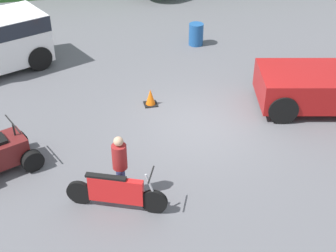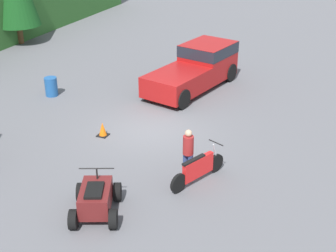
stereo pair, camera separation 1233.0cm
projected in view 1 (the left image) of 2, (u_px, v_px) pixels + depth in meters
name	position (u px, v px, depth m)	size (l,w,h in m)	color
ground_plane	(201.00, 126.00, 13.96)	(80.00, 80.00, 0.00)	#5B5B60
dirt_bike	(116.00, 192.00, 10.77)	(2.26, 1.13, 1.13)	black
rider_person	(120.00, 165.00, 10.89)	(0.44, 0.44, 1.70)	navy
traffic_cone	(150.00, 98.00, 14.86)	(0.42, 0.42, 0.55)	black
steel_barrel	(196.00, 34.00, 18.76)	(0.58, 0.58, 0.88)	#1E5193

